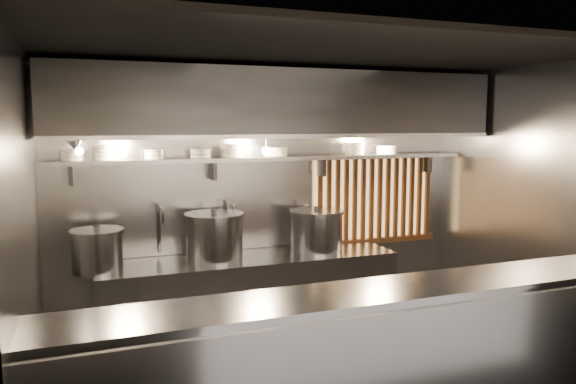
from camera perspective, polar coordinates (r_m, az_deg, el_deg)
ceiling at (r=4.62m, az=3.85°, el=13.94°), size 4.50×4.50×0.00m
wall_back at (r=6.04m, az=-2.22°, el=-1.01°), size 4.50×0.00×4.50m
wall_left at (r=4.26m, az=-25.11°, el=-5.05°), size 0.00×3.00×3.00m
wall_right at (r=5.95m, az=23.85°, el=-1.73°), size 0.00×3.00×3.00m
serving_counter at (r=4.09m, az=9.47°, el=-17.27°), size 4.50×0.56×1.13m
cooking_bench at (r=5.82m, az=-3.84°, el=-10.95°), size 3.00×0.70×0.90m
bowl_shelf at (r=5.82m, az=-1.67°, el=3.44°), size 4.40×0.34×0.04m
exhaust_hood at (r=5.60m, az=-0.94°, el=8.88°), size 4.40×0.81×0.65m
wood_screen at (r=6.53m, az=8.80°, el=-0.66°), size 1.56×0.09×1.04m
faucet_left at (r=5.66m, az=-12.88°, el=-2.68°), size 0.04×0.30×0.50m
faucet_right at (r=5.80m, az=-6.01°, el=-2.31°), size 0.04×0.30×0.50m
heat_lamp at (r=5.02m, az=-20.79°, el=4.56°), size 0.25×0.35×0.20m
pendant_bulb at (r=5.67m, az=-2.23°, el=4.17°), size 0.09×0.09×0.19m
stock_pot_left at (r=5.40m, az=-18.78°, el=-5.62°), size 0.55×0.55×0.43m
stock_pot_mid at (r=5.58m, az=-7.49°, el=-4.50°), size 0.77×0.77×0.51m
stock_pot_right at (r=5.92m, az=2.93°, el=-3.93°), size 0.63×0.63×0.48m
bowl_stack_0 at (r=5.49m, az=-21.12°, el=3.46°), size 0.22×0.22×0.09m
bowl_stack_1 at (r=5.50m, az=-17.99°, el=3.79°), size 0.23×0.23×0.13m
bowl_stack_2 at (r=5.54m, az=-13.40°, el=3.77°), size 0.21×0.21×0.09m
bowl_stack_3 at (r=5.61m, az=-8.89°, el=3.92°), size 0.22×0.22×0.09m
bowl_stack_4 at (r=5.69m, az=-5.79°, el=4.19°), size 0.24×0.24×0.13m
bowl_stack_5 at (r=5.83m, az=-1.11°, el=4.11°), size 0.23×0.23×0.09m
bowl_stack_6 at (r=6.20m, az=6.76°, el=4.41°), size 0.22×0.22×0.13m
bowl_stack_7 at (r=6.39m, az=9.96°, el=4.26°), size 0.24×0.24×0.09m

